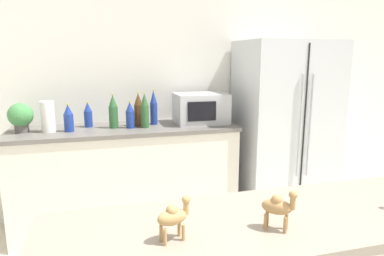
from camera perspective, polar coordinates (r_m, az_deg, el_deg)
The scene contains 15 objects.
wall_back at distance 3.46m, azimuth -4.48°, elevation 7.18°, with size 8.00×0.06×2.55m.
back_counter at distance 3.25m, azimuth -10.70°, elevation -7.90°, with size 1.99×0.63×0.93m.
refrigerator at distance 3.55m, azimuth 15.12°, elevation 0.01°, with size 0.91×0.70×1.70m.
potted_plant at distance 3.17m, azimuth -26.66°, elevation 1.75°, with size 0.20×0.20×0.25m.
paper_towel_roll at distance 3.09m, azimuth -22.90°, elevation 1.75°, with size 0.11×0.11×0.26m.
microwave at distance 3.24m, azimuth 1.47°, elevation 3.31°, with size 0.48×0.37×0.28m.
back_bottle_0 at distance 3.05m, azimuth -19.89°, elevation 1.53°, with size 0.08×0.08×0.24m.
back_bottle_1 at distance 3.06m, azimuth -10.28°, elevation 2.12°, with size 0.08×0.08×0.24m.
back_bottle_2 at distance 3.05m, azimuth -7.88°, elevation 2.85°, with size 0.07×0.07×0.31m.
back_bottle_3 at distance 3.19m, azimuth -16.93°, elevation 2.10°, with size 0.07×0.07×0.23m.
back_bottle_4 at distance 3.13m, azimuth -8.90°, elevation 3.01°, with size 0.08×0.08×0.31m.
back_bottle_5 at distance 3.19m, azimuth -6.40°, elevation 3.34°, with size 0.07×0.07×0.32m.
back_bottle_6 at distance 3.09m, azimuth -12.99°, elevation 2.66°, with size 0.08×0.08×0.30m.
camel_figurine at distance 1.09m, azimuth -3.10°, elevation -14.42°, with size 0.11×0.07×0.14m.
camel_figurine_second at distance 1.18m, azimuth 14.18°, elevation -12.49°, with size 0.11×0.10×0.14m.
Camera 1 is at (-0.63, -0.66, 1.55)m, focal length 32.00 mm.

